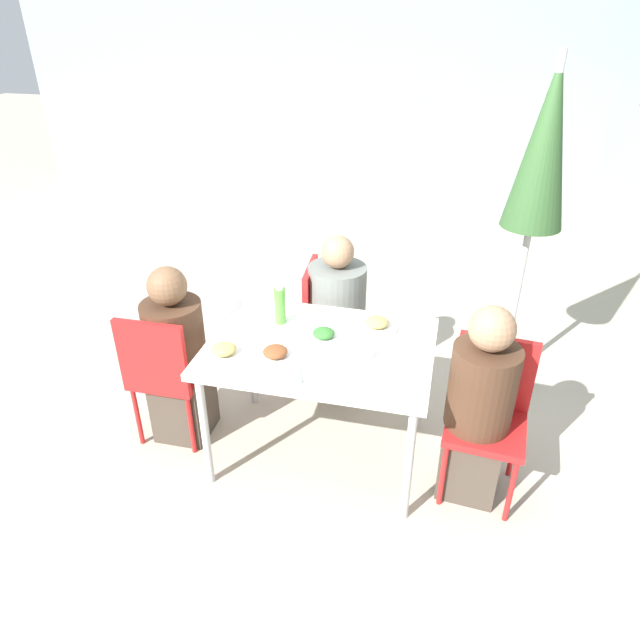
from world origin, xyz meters
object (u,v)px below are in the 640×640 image
(person_right, at_px, (478,410))
(salad_bowl, at_px, (359,349))
(chair_far, at_px, (326,317))
(chair_right, at_px, (489,406))
(closed_umbrella, at_px, (542,160))
(person_far, at_px, (337,321))
(bottle, at_px, (280,305))
(chair_left, at_px, (164,369))
(drinking_cup, at_px, (294,373))
(person_left, at_px, (178,360))

(person_right, height_order, salad_bowl, person_right)
(salad_bowl, bearing_deg, chair_far, 114.70)
(chair_right, xyz_separation_m, closed_umbrella, (0.16, 1.00, 1.04))
(person_far, distance_m, bottle, 0.65)
(chair_left, distance_m, drinking_cup, 0.94)
(chair_far, relative_size, drinking_cup, 8.59)
(closed_umbrella, xyz_separation_m, drinking_cup, (-1.11, -1.34, -0.75))
(person_right, xyz_separation_m, drinking_cup, (-0.89, -0.27, 0.27))
(closed_umbrella, xyz_separation_m, bottle, (-1.34, -0.81, -0.69))
(person_far, bearing_deg, chair_far, -121.95)
(chair_far, bearing_deg, bottle, -18.43)
(chair_far, bearing_deg, salad_bowl, 20.30)
(closed_umbrella, relative_size, bottle, 9.23)
(chair_far, bearing_deg, person_left, -48.56)
(closed_umbrella, xyz_separation_m, salad_bowl, (-0.85, -1.03, -0.77))
(chair_far, height_order, drinking_cup, chair_far)
(bottle, height_order, salad_bowl, bottle)
(chair_left, height_order, salad_bowl, chair_left)
(chair_far, bearing_deg, drinking_cup, 0.56)
(person_right, relative_size, bottle, 4.86)
(person_left, xyz_separation_m, chair_far, (0.71, 0.73, -0.01))
(chair_left, xyz_separation_m, chair_far, (0.76, 0.81, 0.00))
(person_right, bearing_deg, drinking_cup, 22.38)
(person_right, relative_size, closed_umbrella, 0.53)
(person_far, xyz_separation_m, bottle, (-0.22, -0.50, 0.35))
(chair_left, height_order, person_right, person_right)
(chair_left, height_order, drinking_cup, chair_left)
(bottle, relative_size, salad_bowl, 1.37)
(person_left, relative_size, person_far, 1.01)
(person_right, relative_size, salad_bowl, 6.66)
(chair_left, xyz_separation_m, person_left, (0.05, 0.08, 0.01))
(chair_right, relative_size, salad_bowl, 5.15)
(chair_far, xyz_separation_m, salad_bowl, (0.35, -0.76, 0.27))
(chair_far, distance_m, salad_bowl, 0.88)
(chair_far, bearing_deg, person_far, 58.05)
(chair_far, bearing_deg, person_right, 46.33)
(person_left, height_order, closed_umbrella, closed_umbrella)
(person_left, xyz_separation_m, salad_bowl, (1.06, -0.03, 0.26))
(person_right, relative_size, person_far, 1.02)
(chair_left, bearing_deg, person_far, 41.84)
(person_right, relative_size, drinking_cup, 11.10)
(person_left, height_order, person_far, person_left)
(chair_left, bearing_deg, closed_umbrella, 28.28)
(person_left, bearing_deg, person_far, 40.41)
(chair_right, distance_m, person_far, 1.18)
(chair_far, distance_m, person_far, 0.09)
(person_left, bearing_deg, salad_bowl, -2.18)
(closed_umbrella, height_order, bottle, closed_umbrella)
(bottle, relative_size, drinking_cup, 2.28)
(person_left, relative_size, person_right, 0.99)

